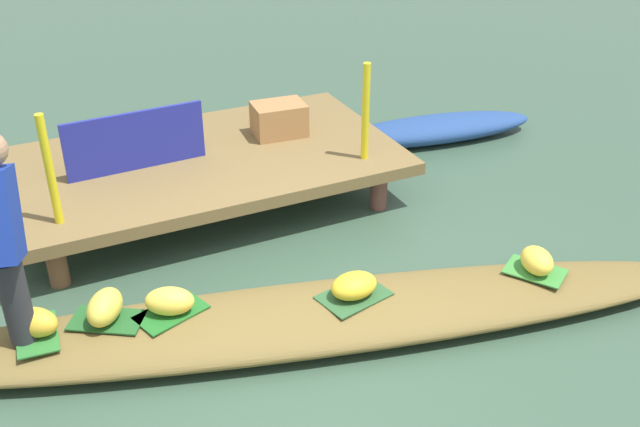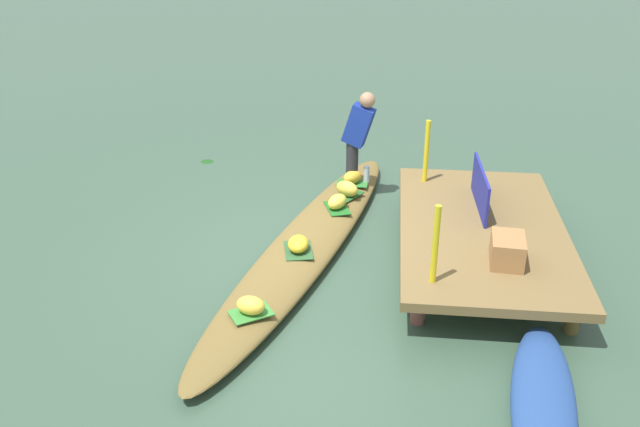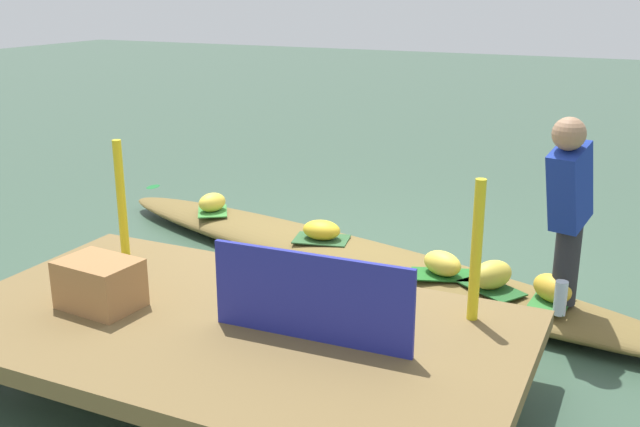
{
  "view_description": "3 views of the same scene",
  "coord_description": "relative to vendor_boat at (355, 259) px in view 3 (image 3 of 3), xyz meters",
  "views": [
    {
      "loc": [
        -1.56,
        -3.46,
        3.02
      ],
      "look_at": [
        0.42,
        0.67,
        0.43
      ],
      "focal_mm": 41.92,
      "sensor_mm": 36.0,
      "label": 1
    },
    {
      "loc": [
        6.73,
        0.87,
        3.86
      ],
      "look_at": [
        0.06,
        0.17,
        0.54
      ],
      "focal_mm": 38.25,
      "sensor_mm": 36.0,
      "label": 2
    },
    {
      "loc": [
        -2.06,
        5.07,
        2.18
      ],
      "look_at": [
        0.18,
        0.28,
        0.54
      ],
      "focal_mm": 41.24,
      "sensor_mm": 36.0,
      "label": 3
    }
  ],
  "objects": [
    {
      "name": "leaf_mat_1",
      "position": [
        0.32,
        -0.04,
        0.11
      ],
      "size": [
        0.49,
        0.38,
        0.01
      ],
      "primitive_type": "cube",
      "rotation": [
        0.0,
        0.0,
        0.22
      ],
      "color": "#2D592F",
      "rests_on": "vendor_boat"
    },
    {
      "name": "banana_bunch_2",
      "position": [
        -1.56,
        0.43,
        0.2
      ],
      "size": [
        0.34,
        0.32,
        0.18
      ],
      "primitive_type": "ellipsoid",
      "rotation": [
        0.0,
        0.0,
        5.62
      ],
      "color": "gold",
      "rests_on": "vendor_boat"
    },
    {
      "name": "dock_platform",
      "position": [
        -0.05,
        1.95,
        0.26
      ],
      "size": [
        3.2,
        1.8,
        0.42
      ],
      "color": "brown",
      "rests_on": "ground"
    },
    {
      "name": "produce_crate",
      "position": [
        0.71,
        2.1,
        0.46
      ],
      "size": [
        0.47,
        0.36,
        0.28
      ],
      "primitive_type": "cube",
      "rotation": [
        0.0,
        0.0,
        -0.09
      ],
      "color": "#A17041",
      "rests_on": "dock_platform"
    },
    {
      "name": "leaf_mat_4",
      "position": [
        -1.16,
        0.38,
        0.11
      ],
      "size": [
        0.5,
        0.44,
        0.01
      ],
      "primitive_type": "cube",
      "rotation": [
        0.0,
        0.0,
        2.58
      ],
      "color": "#205524",
      "rests_on": "vendor_boat"
    },
    {
      "name": "drifting_plant_0",
      "position": [
        3.07,
        -1.42,
        -0.1
      ],
      "size": [
        0.14,
        0.22,
        0.01
      ],
      "primitive_type": "ellipsoid",
      "rotation": [
        0.0,
        0.0,
        1.67
      ],
      "color": "#19692C",
      "rests_on": "ground"
    },
    {
      "name": "banana_bunch_1",
      "position": [
        0.32,
        -0.04,
        0.19
      ],
      "size": [
        0.33,
        0.25,
        0.16
      ],
      "primitive_type": "ellipsoid",
      "rotation": [
        0.0,
        0.0,
        3.22
      ],
      "color": "yellow",
      "rests_on": "vendor_boat"
    },
    {
      "name": "leaf_mat_3",
      "position": [
        1.55,
        -0.32,
        0.11
      ],
      "size": [
        0.43,
        0.46,
        0.01
      ],
      "primitive_type": "cube",
      "rotation": [
        0.0,
        0.0,
        2.14
      ],
      "color": "#3B8636",
      "rests_on": "vendor_boat"
    },
    {
      "name": "canal_water",
      "position": [
        0.0,
        0.0,
        -0.1
      ],
      "size": [
        40.0,
        40.0,
        0.0
      ],
      "primitive_type": "plane",
      "color": "#37513E",
      "rests_on": "ground"
    },
    {
      "name": "railing_post_west",
      "position": [
        -1.25,
        1.35,
        0.72
      ],
      "size": [
        0.06,
        0.06,
        0.8
      ],
      "primitive_type": "cylinder",
      "color": "yellow",
      "rests_on": "dock_platform"
    },
    {
      "name": "leaf_mat_2",
      "position": [
        -1.56,
        0.43,
        0.11
      ],
      "size": [
        0.27,
        0.43,
        0.01
      ],
      "primitive_type": "cube",
      "rotation": [
        0.0,
        0.0,
        1.49
      ],
      "color": "#2C702D",
      "rests_on": "vendor_boat"
    },
    {
      "name": "railing_post_east",
      "position": [
        1.15,
        1.35,
        0.72
      ],
      "size": [
        0.06,
        0.06,
        0.8
      ],
      "primitive_type": "cylinder",
      "color": "yellow",
      "rests_on": "dock_platform"
    },
    {
      "name": "banana_bunch_0",
      "position": [
        -0.79,
        0.29,
        0.19
      ],
      "size": [
        0.36,
        0.31,
        0.17
      ],
      "primitive_type": "ellipsoid",
      "rotation": [
        0.0,
        0.0,
        5.83
      ],
      "color": "yellow",
      "rests_on": "vendor_boat"
    },
    {
      "name": "banana_bunch_4",
      "position": [
        -1.16,
        0.38,
        0.21
      ],
      "size": [
        0.33,
        0.37,
        0.2
      ],
      "primitive_type": "ellipsoid",
      "rotation": [
        0.0,
        0.0,
        4.12
      ],
      "color": "gold",
      "rests_on": "vendor_boat"
    },
    {
      "name": "market_banner",
      "position": [
        -0.55,
        1.95,
        0.55
      ],
      "size": [
        1.1,
        0.07,
        0.47
      ],
      "primitive_type": "cube",
      "rotation": [
        0.0,
        0.0,
        0.03
      ],
      "color": "navy",
      "rests_on": "dock_platform"
    },
    {
      "name": "vendor_person",
      "position": [
        -1.61,
        0.48,
        0.81
      ],
      "size": [
        0.28,
        0.45,
        1.24
      ],
      "color": "#28282D",
      "rests_on": "vendor_boat"
    },
    {
      "name": "leaf_mat_0",
      "position": [
        -0.79,
        0.29,
        0.11
      ],
      "size": [
        0.48,
        0.37,
        0.01
      ],
      "primitive_type": "cube",
      "rotation": [
        0.0,
        0.0,
        0.33
      ],
      "color": "#1F6523",
      "rests_on": "vendor_boat"
    },
    {
      "name": "vendor_boat",
      "position": [
        0.0,
        0.0,
        0.0
      ],
      "size": [
        5.47,
        2.08,
        0.21
      ],
      "primitive_type": "ellipsoid",
      "rotation": [
        0.0,
        0.0,
        -0.25
      ],
      "color": "brown",
      "rests_on": "ground"
    },
    {
      "name": "water_bottle",
      "position": [
        -1.63,
        0.61,
        0.21
      ],
      "size": [
        0.08,
        0.08,
        0.22
      ],
      "primitive_type": "cylinder",
      "color": "silver",
      "rests_on": "vendor_boat"
    },
    {
      "name": "banana_bunch_3",
      "position": [
        1.55,
        -0.32,
        0.19
      ],
      "size": [
        0.26,
        0.32,
        0.17
      ],
      "primitive_type": "ellipsoid",
      "rotation": [
        0.0,
        0.0,
        4.46
      ],
      "color": "yellow",
      "rests_on": "vendor_boat"
    }
  ]
}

